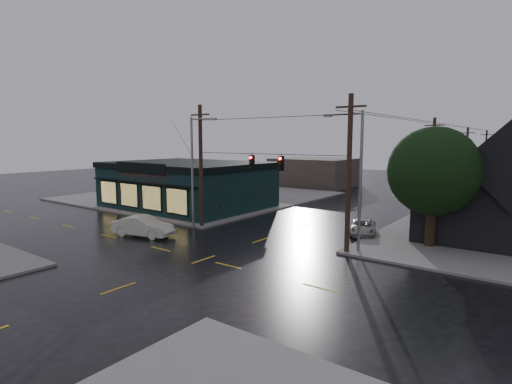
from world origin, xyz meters
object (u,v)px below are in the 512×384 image
Objects in this scene: sedan_cream at (143,226)px; suv_silver at (363,227)px; corner_tree at (434,172)px; utility_pole_ne at (346,253)px; utility_pole_nw at (202,227)px.

suv_silver is at bearing -66.44° from sedan_cream.
corner_tree reaches higher than utility_pole_ne.
utility_pole_nw reaches higher than suv_silver.
corner_tree is at bearing -77.31° from sedan_cream.
corner_tree is 0.80× the size of utility_pole_ne.
sedan_cream is (-14.38, -4.91, 0.78)m from utility_pole_ne.
utility_pole_ne is at bearing -86.36° from sedan_cream.
suv_silver is (11.81, 5.69, 0.57)m from utility_pole_nw.
utility_pole_ne is 5.84m from suv_silver.
corner_tree reaches higher than suv_silver.
sedan_cream is (-18.31, -9.70, -4.42)m from corner_tree.
suv_silver is at bearing 169.98° from corner_tree.
suv_silver is (-5.11, 0.90, -4.64)m from corner_tree.
utility_pole_nw and utility_pole_ne have the same top height.
sedan_cream is at bearing -161.15° from utility_pole_ne.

